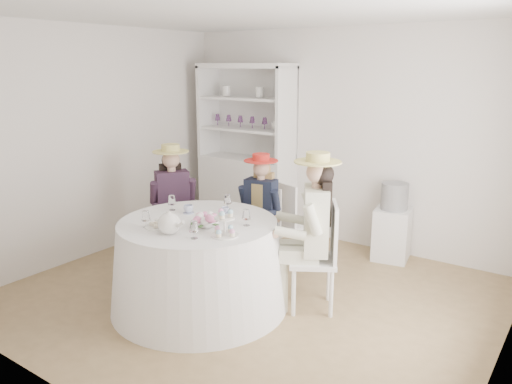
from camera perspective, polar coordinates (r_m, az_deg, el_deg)
The scene contains 22 objects.
ground at distance 5.12m, azimuth -0.66°, elevation -11.70°, with size 4.50×4.50×0.00m, color olive.
ceiling at distance 4.62m, azimuth -0.76°, elevation 19.97°, with size 4.50×4.50×0.00m, color white.
wall_back at distance 6.39m, azimuth 9.88°, elevation 6.06°, with size 4.50×4.50×0.00m, color white.
wall_front at distance 3.32m, azimuth -21.31°, elevation -2.32°, with size 4.50×4.50×0.00m, color white.
wall_left at distance 6.25m, azimuth -17.76°, elevation 5.41°, with size 4.50×4.50×0.00m, color white.
tea_table at distance 4.78m, azimuth -6.53°, elevation -8.20°, with size 1.67×1.67×0.85m.
hutch at distance 6.95m, azimuth -0.99°, elevation 2.38°, with size 1.47×0.84×2.27m.
side_table at distance 6.11m, azimuth 15.26°, elevation -4.67°, with size 0.40×0.40×0.62m, color silver.
hatbox at distance 5.98m, azimuth 15.55°, elevation -0.47°, with size 0.31×0.31×0.31m, color black.
guest_left at distance 5.65m, azimuth -9.45°, elevation -0.79°, with size 0.60×0.57×1.40m.
guest_mid at distance 5.49m, azimuth 0.47°, elevation -1.54°, with size 0.49×0.51×1.32m.
guest_right at distance 4.59m, azimuth 6.54°, elevation -3.54°, with size 0.64×0.59×1.50m.
spare_chair at distance 5.82m, azimuth 4.18°, elevation -3.13°, with size 0.49×0.49×0.94m.
teacup_a at distance 4.88m, azimuth -7.72°, elevation -2.02°, with size 0.09×0.09×0.07m, color white.
teacup_b at distance 4.79m, azimuth -3.51°, elevation -2.24°, with size 0.08×0.08×0.07m, color white.
teacup_c at distance 4.65m, azimuth -3.18°, elevation -2.82°, with size 0.08×0.08×0.06m, color white.
flower_bowl at distance 4.46m, azimuth -5.66°, elevation -3.64°, with size 0.23×0.23×0.06m, color white.
flower_arrangement at distance 4.42m, azimuth -5.77°, elevation -2.98°, with size 0.19×0.19×0.07m.
table_teapot at distance 4.32m, azimuth -9.87°, elevation -3.58°, with size 0.28×0.20×0.21m.
sandwich_plate at distance 4.52m, azimuth -11.14°, elevation -3.81°, with size 0.23×0.23×0.05m.
cupcake_stand at distance 4.20m, azimuth -3.60°, elevation -3.98°, with size 0.24×0.24×0.22m.
stemware_set at distance 4.62m, azimuth -6.71°, elevation -2.45°, with size 0.97×0.94×0.15m.
Camera 1 is at (2.69, -3.73, 2.25)m, focal length 35.00 mm.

